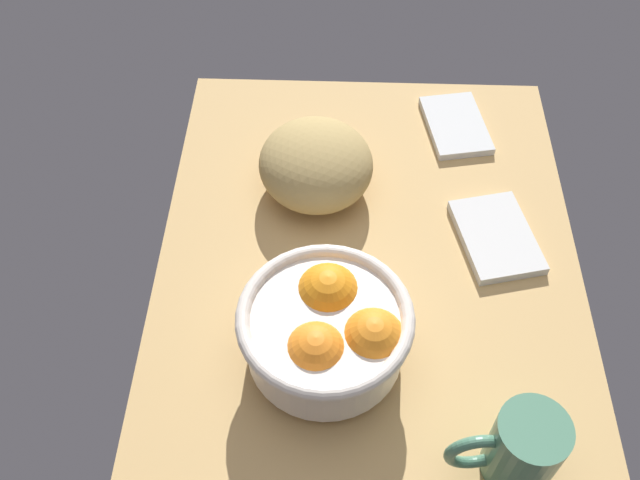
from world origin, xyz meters
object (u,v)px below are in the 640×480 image
object	(u,v)px
fruit_bowl	(329,331)
mug	(520,448)
bread_loaf	(316,164)
napkin_spare	(456,125)
napkin_folded	(496,237)

from	to	relation	value
fruit_bowl	mug	world-z (taller)	fruit_bowl
bread_loaf	mug	bearing A→B (deg)	29.50
fruit_bowl	mug	bearing A→B (deg)	57.73
napkin_spare	fruit_bowl	bearing A→B (deg)	-24.62
fruit_bowl	napkin_folded	bearing A→B (deg)	129.96
fruit_bowl	bread_loaf	xyz separation A→B (cm)	(-26.30, -2.44, -1.26)
napkin_folded	fruit_bowl	bearing A→B (deg)	-50.04
fruit_bowl	napkin_folded	distance (cm)	28.34
fruit_bowl	napkin_folded	size ratio (longest dim) A/B	1.46
napkin_spare	mug	world-z (taller)	mug
bread_loaf	napkin_folded	world-z (taller)	bread_loaf
napkin_folded	napkin_spare	distance (cm)	21.31
bread_loaf	napkin_spare	size ratio (longest dim) A/B	1.27
fruit_bowl	mug	xyz separation A→B (cm)	(12.22, 19.35, -0.98)
napkin_folded	mug	distance (cm)	30.47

